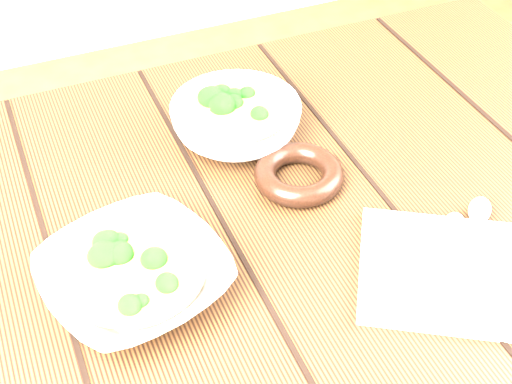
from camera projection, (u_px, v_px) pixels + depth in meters
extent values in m
cube|color=#392310|center=(251.00, 251.00, 0.84)|extent=(1.20, 0.80, 0.04)
cube|color=#392310|center=(428.00, 189.00, 1.48)|extent=(0.07, 0.07, 0.71)
imported|color=white|center=(135.00, 277.00, 0.76)|extent=(0.23, 0.23, 0.05)
cylinder|color=olive|center=(134.00, 269.00, 0.75)|extent=(0.15, 0.15, 0.00)
ellipsoid|color=#1E6F18|center=(148.00, 257.00, 0.75)|extent=(0.03, 0.03, 0.02)
ellipsoid|color=#1E6F18|center=(136.00, 244.00, 0.77)|extent=(0.03, 0.03, 0.02)
ellipsoid|color=#1E6F18|center=(103.00, 247.00, 0.76)|extent=(0.03, 0.03, 0.02)
ellipsoid|color=#1E6F18|center=(111.00, 270.00, 0.74)|extent=(0.03, 0.03, 0.02)
ellipsoid|color=#1E6F18|center=(115.00, 290.00, 0.72)|extent=(0.03, 0.03, 0.02)
ellipsoid|color=#1E6F18|center=(150.00, 298.00, 0.71)|extent=(0.03, 0.03, 0.02)
ellipsoid|color=#1E6F18|center=(158.00, 269.00, 0.74)|extent=(0.03, 0.03, 0.02)
imported|color=white|center=(236.00, 122.00, 0.95)|extent=(0.22, 0.22, 0.05)
cylinder|color=olive|center=(236.00, 111.00, 0.94)|extent=(0.14, 0.14, 0.00)
ellipsoid|color=#1E6F18|center=(246.00, 103.00, 0.95)|extent=(0.03, 0.03, 0.02)
ellipsoid|color=#1E6F18|center=(228.00, 96.00, 0.96)|extent=(0.03, 0.03, 0.02)
ellipsoid|color=#1E6F18|center=(205.00, 110.00, 0.94)|extent=(0.03, 0.03, 0.02)
ellipsoid|color=#1E6F18|center=(232.00, 117.00, 0.92)|extent=(0.03, 0.03, 0.02)
ellipsoid|color=#1E6F18|center=(257.00, 116.00, 0.92)|extent=(0.03, 0.03, 0.02)
torus|color=black|center=(299.00, 174.00, 0.89)|extent=(0.15, 0.15, 0.03)
cube|color=beige|center=(453.00, 272.00, 0.78)|extent=(0.26, 0.25, 0.01)
cylinder|color=#B4AD9F|center=(445.00, 274.00, 0.77)|extent=(0.09, 0.10, 0.01)
ellipsoid|color=#B4AD9F|center=(454.00, 226.00, 0.83)|extent=(0.05, 0.05, 0.01)
cylinder|color=#B4AD9F|center=(468.00, 254.00, 0.79)|extent=(0.10, 0.10, 0.01)
ellipsoid|color=#B4AD9F|center=(480.00, 210.00, 0.85)|extent=(0.05, 0.05, 0.01)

